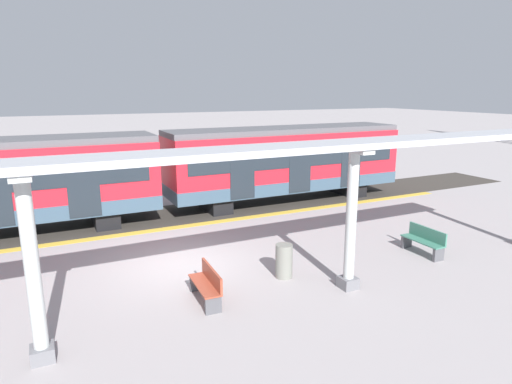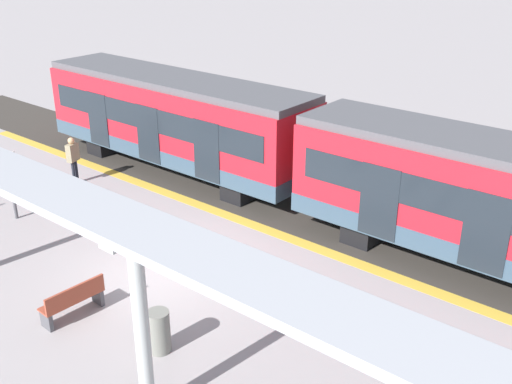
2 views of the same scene
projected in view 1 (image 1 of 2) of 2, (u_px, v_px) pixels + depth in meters
name	position (u px, v px, depth m)	size (l,w,h in m)	color
ground_plane	(181.00, 265.00, 13.30)	(176.00, 176.00, 0.00)	#9B9395
tactile_edge_strip	(152.00, 231.00, 16.54)	(0.43, 28.44, 0.01)	gold
trackbed	(142.00, 218.00, 18.13)	(3.20, 40.44, 0.01)	#38332D
train_far_carriage	(285.00, 163.00, 20.61)	(2.65, 11.18, 3.48)	red
canopy_pillar_second	(32.00, 269.00, 8.20)	(1.10, 0.44, 3.77)	slate
canopy_pillar_third	(351.00, 219.00, 11.35)	(1.10, 0.44, 3.77)	slate
canopy_beam	(217.00, 153.00, 9.35)	(1.20, 22.82, 0.16)	#A8AAB2
bench_mid_platform	(207.00, 284.00, 10.97)	(1.52, 0.51, 0.86)	#9B412C
bench_far_end	(424.00, 241.00, 14.15)	(1.50, 0.45, 0.86)	#3B7864
trash_bin	(284.00, 261.00, 12.36)	(0.48, 0.48, 0.96)	slate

